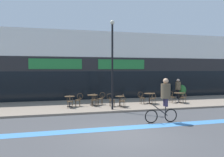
{
  "coord_description": "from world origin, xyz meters",
  "views": [
    {
      "loc": [
        -2.79,
        -8.34,
        2.67
      ],
      "look_at": [
        0.87,
        5.91,
        2.06
      ],
      "focal_mm": 35.0,
      "sensor_mm": 36.0,
      "label": 1
    }
  ],
  "objects_px": {
    "bistro_table_3": "(149,96)",
    "bistro_table_0": "(70,99)",
    "cafe_chair_1_near": "(94,99)",
    "cafe_chair_1_side": "(101,98)",
    "cafe_chair_2_near": "(123,100)",
    "bistro_table_2": "(120,99)",
    "cafe_chair_0_side": "(79,99)",
    "bistro_table_4": "(179,96)",
    "cafe_chair_3_near": "(153,98)",
    "planter_pot": "(182,91)",
    "cafe_chair_4_side": "(172,96)",
    "lamp_post": "(112,59)",
    "cafe_chair_3_side": "(141,97)",
    "cafe_chair_4_near": "(183,97)",
    "bistro_table_1": "(93,98)",
    "cafe_chair_2_side": "(111,99)",
    "pedestrian_near_end": "(178,87)",
    "cyclist_0": "(165,96)",
    "cafe_chair_0_near": "(70,100)"
  },
  "relations": [
    {
      "from": "bistro_table_3",
      "to": "bistro_table_0",
      "type": "bearing_deg",
      "value": 179.5
    },
    {
      "from": "cafe_chair_1_near",
      "to": "cafe_chair_1_side",
      "type": "relative_size",
      "value": 1.0
    },
    {
      "from": "cafe_chair_2_near",
      "to": "bistro_table_3",
      "type": "bearing_deg",
      "value": -68.97
    },
    {
      "from": "bistro_table_2",
      "to": "cafe_chair_0_side",
      "type": "distance_m",
      "value": 2.84
    },
    {
      "from": "bistro_table_4",
      "to": "cafe_chair_3_near",
      "type": "height_order",
      "value": "cafe_chair_3_near"
    },
    {
      "from": "cafe_chair_2_near",
      "to": "planter_pot",
      "type": "bearing_deg",
      "value": -68.38
    },
    {
      "from": "cafe_chair_0_side",
      "to": "cafe_chair_4_side",
      "type": "distance_m",
      "value": 7.04
    },
    {
      "from": "cafe_chair_3_near",
      "to": "lamp_post",
      "type": "height_order",
      "value": "lamp_post"
    },
    {
      "from": "cafe_chair_3_side",
      "to": "cafe_chair_4_near",
      "type": "relative_size",
      "value": 1.0
    },
    {
      "from": "bistro_table_1",
      "to": "cafe_chair_2_side",
      "type": "xyz_separation_m",
      "value": [
        1.12,
        -0.98,
        -0.01
      ]
    },
    {
      "from": "cafe_chair_4_near",
      "to": "pedestrian_near_end",
      "type": "xyz_separation_m",
      "value": [
        1.15,
        2.66,
        0.51
      ]
    },
    {
      "from": "bistro_table_4",
      "to": "cafe_chair_4_near",
      "type": "relative_size",
      "value": 0.86
    },
    {
      "from": "bistro_table_4",
      "to": "cafe_chair_4_near",
      "type": "distance_m",
      "value": 0.63
    },
    {
      "from": "cyclist_0",
      "to": "bistro_table_1",
      "type": "bearing_deg",
      "value": -61.73
    },
    {
      "from": "cafe_chair_4_near",
      "to": "bistro_table_3",
      "type": "bearing_deg",
      "value": 76.34
    },
    {
      "from": "cafe_chair_3_near",
      "to": "cafe_chair_4_side",
      "type": "height_order",
      "value": "same"
    },
    {
      "from": "bistro_table_1",
      "to": "cafe_chair_4_side",
      "type": "xyz_separation_m",
      "value": [
        6.02,
        -0.5,
        -0.01
      ]
    },
    {
      "from": "cafe_chair_3_near",
      "to": "cyclist_0",
      "type": "height_order",
      "value": "cyclist_0"
    },
    {
      "from": "cyclist_0",
      "to": "pedestrian_near_end",
      "type": "bearing_deg",
      "value": -123.73
    },
    {
      "from": "cafe_chair_0_near",
      "to": "cyclist_0",
      "type": "relative_size",
      "value": 0.4
    },
    {
      "from": "cafe_chair_3_side",
      "to": "lamp_post",
      "type": "bearing_deg",
      "value": -146.47
    },
    {
      "from": "bistro_table_1",
      "to": "cafe_chair_3_near",
      "type": "height_order",
      "value": "cafe_chair_3_near"
    },
    {
      "from": "cafe_chair_1_near",
      "to": "cafe_chair_2_near",
      "type": "bearing_deg",
      "value": -124.7
    },
    {
      "from": "bistro_table_3",
      "to": "cafe_chair_3_near",
      "type": "xyz_separation_m",
      "value": [
        0.01,
        -0.63,
        -0.04
      ]
    },
    {
      "from": "cafe_chair_2_side",
      "to": "planter_pot",
      "type": "xyz_separation_m",
      "value": [
        7.15,
        2.71,
        0.13
      ]
    },
    {
      "from": "cafe_chair_0_near",
      "to": "cyclist_0",
      "type": "height_order",
      "value": "cyclist_0"
    },
    {
      "from": "bistro_table_1",
      "to": "bistro_table_3",
      "type": "distance_m",
      "value": 4.25
    },
    {
      "from": "bistro_table_3",
      "to": "cafe_chair_0_near",
      "type": "bearing_deg",
      "value": -174.43
    },
    {
      "from": "bistro_table_3",
      "to": "cafe_chair_1_side",
      "type": "relative_size",
      "value": 0.88
    },
    {
      "from": "cafe_chair_2_side",
      "to": "cafe_chair_4_near",
      "type": "bearing_deg",
      "value": 2.74
    },
    {
      "from": "bistro_table_4",
      "to": "bistro_table_0",
      "type": "bearing_deg",
      "value": 178.79
    },
    {
      "from": "bistro_table_0",
      "to": "cafe_chair_1_near",
      "type": "relative_size",
      "value": 0.8
    },
    {
      "from": "bistro_table_2",
      "to": "cafe_chair_2_side",
      "type": "height_order",
      "value": "cafe_chair_2_side"
    },
    {
      "from": "bistro_table_0",
      "to": "cafe_chair_1_side",
      "type": "relative_size",
      "value": 0.8
    },
    {
      "from": "bistro_table_0",
      "to": "cafe_chair_0_near",
      "type": "bearing_deg",
      "value": -90.83
    },
    {
      "from": "cafe_chair_3_side",
      "to": "planter_pot",
      "type": "height_order",
      "value": "planter_pot"
    },
    {
      "from": "cafe_chair_2_near",
      "to": "pedestrian_near_end",
      "type": "distance_m",
      "value": 6.83
    },
    {
      "from": "cafe_chair_1_side",
      "to": "cafe_chair_2_near",
      "type": "xyz_separation_m",
      "value": [
        1.13,
        -1.61,
        0.0
      ]
    },
    {
      "from": "cafe_chair_2_side",
      "to": "lamp_post",
      "type": "distance_m",
      "value": 2.92
    },
    {
      "from": "bistro_table_3",
      "to": "planter_pot",
      "type": "bearing_deg",
      "value": 27.53
    },
    {
      "from": "planter_pot",
      "to": "cyclist_0",
      "type": "distance_m",
      "value": 9.14
    },
    {
      "from": "bistro_table_4",
      "to": "cafe_chair_0_side",
      "type": "height_order",
      "value": "cafe_chair_0_side"
    },
    {
      "from": "cafe_chair_2_near",
      "to": "cafe_chair_2_side",
      "type": "distance_m",
      "value": 0.89
    },
    {
      "from": "bistro_table_0",
      "to": "planter_pot",
      "type": "height_order",
      "value": "planter_pot"
    },
    {
      "from": "bistro_table_4",
      "to": "pedestrian_near_end",
      "type": "height_order",
      "value": "pedestrian_near_end"
    },
    {
      "from": "bistro_table_4",
      "to": "cafe_chair_1_near",
      "type": "height_order",
      "value": "cafe_chair_1_near"
    },
    {
      "from": "pedestrian_near_end",
      "to": "cafe_chair_1_side",
      "type": "bearing_deg",
      "value": -158.82
    },
    {
      "from": "lamp_post",
      "to": "cafe_chair_1_side",
      "type": "bearing_deg",
      "value": 98.78
    },
    {
      "from": "bistro_table_3",
      "to": "cafe_chair_4_near",
      "type": "bearing_deg",
      "value": -17.26
    },
    {
      "from": "cafe_chair_1_near",
      "to": "lamp_post",
      "type": "relative_size",
      "value": 0.16
    }
  ]
}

